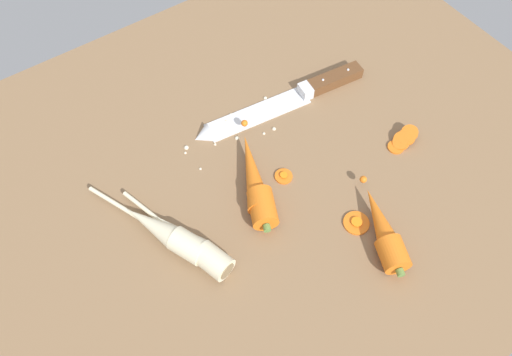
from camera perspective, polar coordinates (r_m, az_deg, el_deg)
The scene contains 10 objects.
ground_plane at distance 87.50cm, azimuth -0.74°, elevation -0.31°, with size 120.00×90.00×4.00cm, color brown.
chefs_knife at distance 94.46cm, azimuth 2.52°, elevation 8.39°, with size 34.86×7.38×4.18cm.
whole_carrot at distance 82.62cm, azimuth 0.10°, elevation -0.36°, with size 10.96×20.40×4.20cm.
whole_carrot_second at distance 80.66cm, azimuth 14.21°, elevation -5.80°, with size 8.95×16.68×4.20cm.
parsnip_front at distance 79.62cm, azimuth -10.34°, elevation -5.90°, with size 11.23×21.89×4.00cm.
parsnip_mid_left at distance 78.08cm, azimuth -7.32°, elevation -7.31°, with size 8.65×21.88×4.00cm.
carrot_slice_stack at distance 92.64cm, azimuth 16.25°, elevation 4.19°, with size 6.34×3.38×2.43cm.
carrot_slice_stray_near at distance 85.37cm, azimuth 3.13°, elevation 0.26°, with size 3.04×3.04×0.70cm.
carrot_slice_stray_mid at distance 82.41cm, azimuth 11.26°, elevation -4.94°, with size 4.21×4.21×0.70cm.
mince_crumbs at distance 91.19cm, azimuth -2.77°, elevation 5.61°, with size 19.30×7.80×0.84cm.
Camera 1 is at (-25.23, -38.88, 72.22)cm, focal length 35.49 mm.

